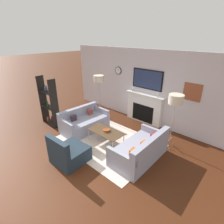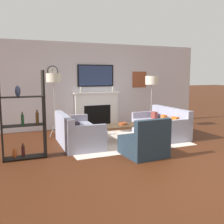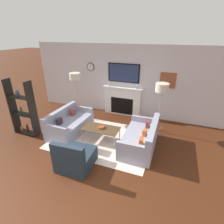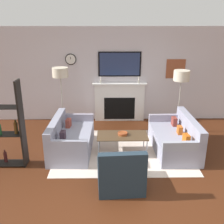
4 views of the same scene
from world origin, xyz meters
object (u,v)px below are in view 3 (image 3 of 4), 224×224
object	(u,v)px
coffee_table	(101,129)
floor_lamp_right	(162,88)
floor_lamp_left	(75,77)
armchair	(75,158)
couch_right	(141,139)
decorative_bowl	(101,127)
couch_left	(70,124)
shelf_unit	(23,110)

from	to	relation	value
coffee_table	floor_lamp_right	xyz separation A→B (m)	(1.54, 1.18, 1.10)
floor_lamp_left	floor_lamp_right	xyz separation A→B (m)	(3.05, 0.00, -0.09)
armchair	coffee_table	size ratio (longest dim) A/B	0.78
couch_right	armchair	bearing A→B (deg)	-133.60
couch_right	coffee_table	world-z (taller)	couch_right
coffee_table	decorative_bowl	size ratio (longest dim) A/B	5.10
floor_lamp_right	couch_left	bearing A→B (deg)	-158.44
decorative_bowl	floor_lamp_right	xyz separation A→B (m)	(1.54, 1.15, 1.05)
armchair	floor_lamp_right	distance (m)	3.21
floor_lamp_right	floor_lamp_left	bearing A→B (deg)	-180.00
decorative_bowl	shelf_unit	bearing A→B (deg)	-168.30
coffee_table	shelf_unit	xyz separation A→B (m)	(-2.44, -0.48, 0.43)
armchair	coffee_table	distance (m)	1.30
couch_left	decorative_bowl	size ratio (longest dim) A/B	7.46
couch_right	armchair	size ratio (longest dim) A/B	1.92
couch_right	floor_lamp_left	size ratio (longest dim) A/B	0.97
couch_right	coffee_table	bearing A→B (deg)	-175.36
couch_right	armchair	distance (m)	1.92
couch_left	decorative_bowl	world-z (taller)	couch_left
decorative_bowl	floor_lamp_left	size ratio (longest dim) A/B	0.13
armchair	decorative_bowl	size ratio (longest dim) A/B	3.99
decorative_bowl	floor_lamp_left	bearing A→B (deg)	142.79
floor_lamp_right	shelf_unit	bearing A→B (deg)	-157.42
armchair	shelf_unit	size ratio (longest dim) A/B	0.49
armchair	shelf_unit	distance (m)	2.54
couch_left	floor_lamp_left	world-z (taller)	floor_lamp_left
floor_lamp_left	floor_lamp_right	bearing A→B (deg)	0.00
decorative_bowl	floor_lamp_left	xyz separation A→B (m)	(-1.51, 1.15, 1.13)
floor_lamp_left	couch_left	bearing A→B (deg)	-73.09
floor_lamp_left	floor_lamp_right	world-z (taller)	floor_lamp_left
shelf_unit	floor_lamp_right	bearing A→B (deg)	22.58
coffee_table	floor_lamp_left	bearing A→B (deg)	142.04
coffee_table	floor_lamp_right	bearing A→B (deg)	37.29
couch_left	floor_lamp_right	world-z (taller)	floor_lamp_right
floor_lamp_right	coffee_table	bearing A→B (deg)	-142.71
armchair	floor_lamp_right	xyz separation A→B (m)	(1.64, 2.46, 1.24)
floor_lamp_left	armchair	bearing A→B (deg)	-60.25
couch_right	armchair	xyz separation A→B (m)	(-1.32, -1.39, -0.01)
decorative_bowl	shelf_unit	xyz separation A→B (m)	(-2.45, -0.51, 0.37)
couch_left	coffee_table	bearing A→B (deg)	-4.82
couch_right	decorative_bowl	xyz separation A→B (m)	(-1.22, -0.07, 0.18)
coffee_table	armchair	bearing A→B (deg)	-94.33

